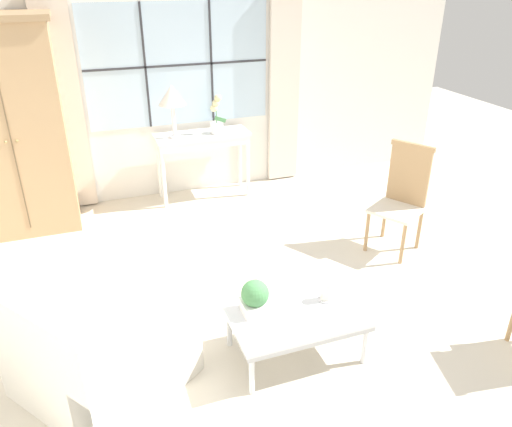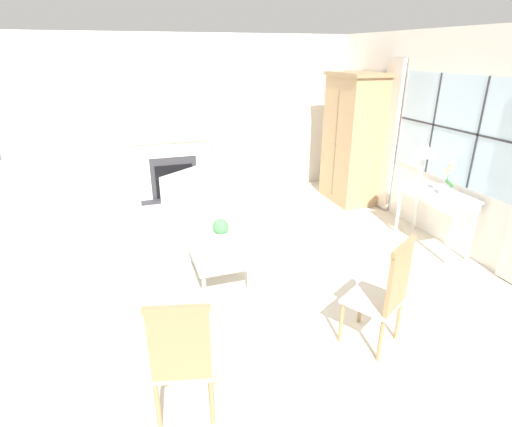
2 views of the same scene
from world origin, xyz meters
name	(u,v)px [view 1 (image 1 of 2)]	position (x,y,z in m)	size (l,w,h in m)	color
ground_plane	(273,334)	(0.00, 0.00, 0.00)	(14.00, 14.00, 0.00)	beige
wall_back_windowed	(179,80)	(0.00, 3.02, 1.39)	(7.20, 0.14, 2.80)	silver
armoire	(13,128)	(-1.82, 2.62, 1.10)	(1.08, 0.72, 2.20)	tan
console_table	(202,141)	(0.17, 2.74, 0.71)	(1.12, 0.40, 0.81)	white
table_lamp	(172,97)	(-0.16, 2.70, 1.28)	(0.31, 0.31, 0.60)	silver
potted_orchid	(217,119)	(0.34, 2.69, 0.98)	(0.19, 0.15, 0.45)	white
armchair_upholstered	(99,353)	(-1.28, -0.10, 0.28)	(1.31, 1.31, 0.88)	silver
side_chair_wooden	(403,193)	(1.71, 0.87, 0.59)	(0.60, 0.60, 1.07)	beige
coffee_table	(296,318)	(0.08, -0.25, 0.33)	(0.96, 0.61, 0.37)	silver
potted_plant_small	(255,297)	(-0.19, -0.14, 0.49)	(0.20, 0.20, 0.25)	white
pillar_candle	(326,292)	(0.34, -0.18, 0.44)	(0.11, 0.11, 0.16)	silver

